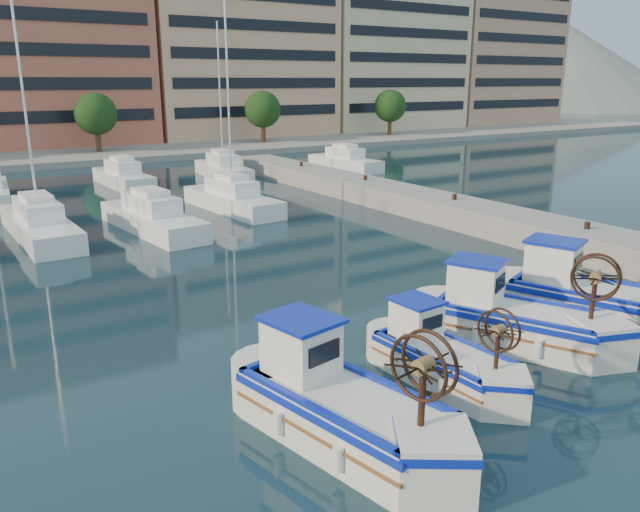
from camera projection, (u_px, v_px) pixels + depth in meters
The scene contains 9 objects.
ground at pixel (468, 388), 15.44m from camera, with size 300.00×300.00×0.00m, color #193543.
quay at pixel (547, 233), 28.48m from camera, with size 3.00×60.00×1.20m, color gray.
waterfront at pixel (113, 45), 70.05m from camera, with size 180.00×40.00×25.60m.
hill_east at pixel (542, 107), 176.93m from camera, with size 160.00×160.00×50.00m, color slate.
yacht_marina at pixel (83, 202), 36.05m from camera, with size 41.13×23.27×11.50m.
fishing_boat_a at pixel (338, 403), 13.00m from camera, with size 2.91×5.09×3.08m.
fishing_boat_b at pixel (441, 356), 15.63m from camera, with size 1.84×3.95×2.43m.
fishing_boat_c at pixel (512, 317), 17.76m from camera, with size 3.76×4.97×2.99m.
fishing_boat_d at pixel (589, 297), 19.25m from camera, with size 3.77×5.32×3.21m.
Camera 1 is at (-10.58, -9.84, 7.35)m, focal length 35.00 mm.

